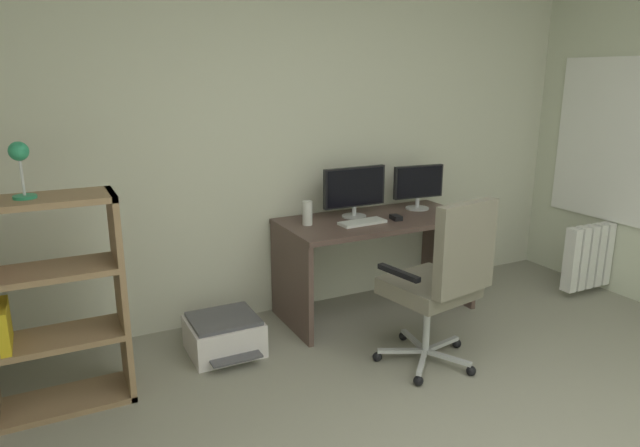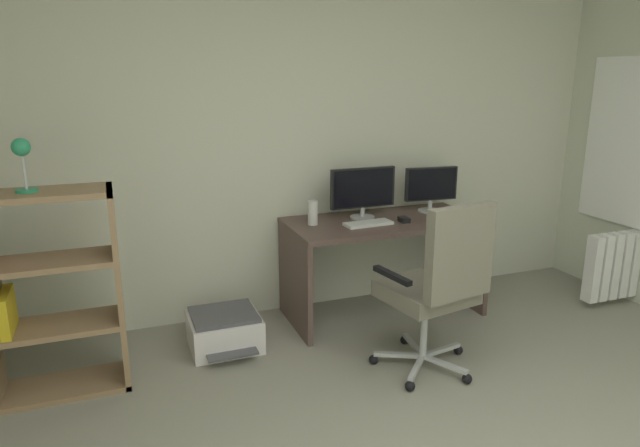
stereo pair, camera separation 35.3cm
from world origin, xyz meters
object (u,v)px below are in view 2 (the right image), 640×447
(bookshelf, at_px, (12,305))
(desk_lamp, at_px, (22,156))
(desk, at_px, (384,245))
(keyboard, at_px, (368,224))
(radiator, at_px, (627,264))
(office_chair, at_px, (438,281))
(printer, at_px, (225,330))
(computer_mouse, at_px, (404,220))
(desktop_speaker, at_px, (312,213))
(monitor_main, at_px, (363,190))
(monitor_secondary, at_px, (431,186))

(bookshelf, relative_size, desk_lamp, 4.14)
(desk, bearing_deg, desk_lamp, -172.10)
(keyboard, distance_m, radiator, 2.12)
(desk, relative_size, office_chair, 1.33)
(desk, relative_size, printer, 2.86)
(office_chair, xyz_separation_m, radiator, (1.98, 0.42, -0.27))
(desk, distance_m, office_chair, 0.92)
(desk, xyz_separation_m, office_chair, (-0.12, -0.91, 0.06))
(keyboard, height_order, bookshelf, bookshelf)
(desk, relative_size, computer_mouse, 14.15)
(desktop_speaker, height_order, desk_lamp, desk_lamp)
(printer, bearing_deg, monitor_main, 11.91)
(desktop_speaker, relative_size, office_chair, 0.16)
(monitor_main, xyz_separation_m, keyboard, (-0.04, -0.19, -0.20))
(monitor_secondary, xyz_separation_m, radiator, (1.42, -0.59, -0.60))
(desktop_speaker, xyz_separation_m, bookshelf, (-1.85, -0.37, -0.26))
(monitor_secondary, bearing_deg, bookshelf, -171.65)
(monitor_main, bearing_deg, office_chair, -89.22)
(bookshelf, bearing_deg, radiator, -2.43)
(keyboard, relative_size, computer_mouse, 3.40)
(radiator, bearing_deg, desk_lamp, 177.48)
(monitor_secondary, height_order, radiator, monitor_secondary)
(desktop_speaker, bearing_deg, bookshelf, -168.76)
(desktop_speaker, bearing_deg, radiator, -12.84)
(keyboard, relative_size, desktop_speaker, 2.00)
(radiator, bearing_deg, desktop_speaker, 167.16)
(desk, height_order, monitor_secondary, monitor_secondary)
(desk, xyz_separation_m, printer, (-1.22, -0.13, -0.41))
(monitor_secondary, distance_m, computer_mouse, 0.44)
(computer_mouse, bearing_deg, desk, 140.10)
(office_chair, xyz_separation_m, bookshelf, (-2.27, 0.60, -0.04))
(office_chair, distance_m, printer, 1.43)
(monitor_secondary, relative_size, computer_mouse, 4.16)
(bookshelf, height_order, desk_lamp, desk_lamp)
(keyboard, distance_m, office_chair, 0.83)
(monitor_secondary, height_order, printer, monitor_secondary)
(office_chair, bearing_deg, monitor_main, 90.78)
(monitor_secondary, xyz_separation_m, desk_lamp, (-2.68, -0.41, 0.42))
(office_chair, distance_m, radiator, 2.04)
(monitor_secondary, distance_m, radiator, 1.66)
(office_chair, bearing_deg, desk, 82.70)
(desk, xyz_separation_m, monitor_main, (-0.13, 0.10, 0.40))
(monitor_main, xyz_separation_m, printer, (-1.09, -0.23, -0.82))
(keyboard, relative_size, desk_lamp, 1.22)
(office_chair, height_order, printer, office_chair)
(office_chair, bearing_deg, monitor_secondary, 61.26)
(keyboard, xyz_separation_m, computer_mouse, (0.27, -0.01, 0.01))
(desk, relative_size, radiator, 1.86)
(monitor_main, relative_size, computer_mouse, 4.98)
(printer, bearing_deg, bookshelf, -170.99)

